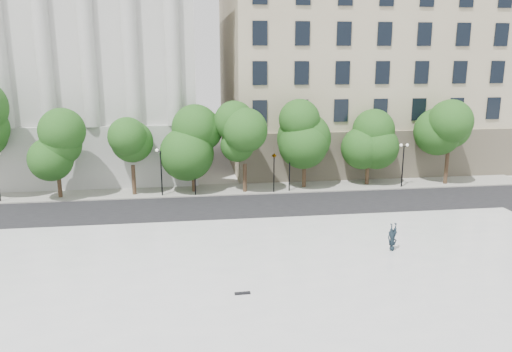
{
  "coord_description": "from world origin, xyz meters",
  "views": [
    {
      "loc": [
        -2.82,
        -21.16,
        12.22
      ],
      "look_at": [
        1.45,
        10.0,
        4.67
      ],
      "focal_mm": 35.0,
      "sensor_mm": 36.0,
      "label": 1
    }
  ],
  "objects_px": {
    "traffic_light_east": "(274,153)",
    "skateboard": "(242,293)",
    "traffic_light_west": "(194,157)",
    "person_lying": "(392,247)"
  },
  "relations": [
    {
      "from": "traffic_light_west",
      "to": "skateboard",
      "type": "height_order",
      "value": "traffic_light_west"
    },
    {
      "from": "traffic_light_west",
      "to": "traffic_light_east",
      "type": "bearing_deg",
      "value": 0.0
    },
    {
      "from": "traffic_light_west",
      "to": "skateboard",
      "type": "bearing_deg",
      "value": -84.36
    },
    {
      "from": "person_lying",
      "to": "skateboard",
      "type": "xyz_separation_m",
      "value": [
        -9.88,
        -4.58,
        -0.2
      ]
    },
    {
      "from": "traffic_light_east",
      "to": "person_lying",
      "type": "xyz_separation_m",
      "value": [
        4.75,
        -15.74,
        -3.07
      ]
    },
    {
      "from": "traffic_light_east",
      "to": "skateboard",
      "type": "bearing_deg",
      "value": -104.17
    },
    {
      "from": "skateboard",
      "to": "traffic_light_east",
      "type": "bearing_deg",
      "value": 74.23
    },
    {
      "from": "traffic_light_west",
      "to": "traffic_light_east",
      "type": "relative_size",
      "value": 0.97
    },
    {
      "from": "traffic_light_east",
      "to": "person_lying",
      "type": "height_order",
      "value": "traffic_light_east"
    },
    {
      "from": "traffic_light_west",
      "to": "person_lying",
      "type": "distance_m",
      "value": 19.93
    }
  ]
}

